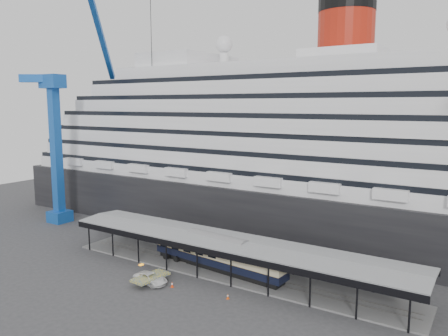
{
  "coord_description": "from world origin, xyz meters",
  "views": [
    {
      "loc": [
        33.01,
        -48.21,
        25.06
      ],
      "look_at": [
        -2.75,
        8.0,
        15.36
      ],
      "focal_mm": 35.0,
      "sensor_mm": 36.0,
      "label": 1
    }
  ],
  "objects": [
    {
      "name": "pullman_carriage",
      "position": [
        -2.03,
        5.0,
        2.77
      ],
      "size": [
        23.55,
        5.21,
        22.94
      ],
      "rotation": [
        0.0,
        0.0,
        -0.09
      ],
      "color": "black",
      "rests_on": "ground"
    },
    {
      "name": "traffic_cone_mid",
      "position": [
        -3.87,
        -3.64,
        0.4
      ],
      "size": [
        0.46,
        0.46,
        0.81
      ],
      "rotation": [
        0.0,
        0.0,
        -0.12
      ],
      "color": "#F03B0D",
      "rests_on": "ground"
    },
    {
      "name": "ground",
      "position": [
        0.0,
        0.0,
        0.0
      ],
      "size": [
        200.0,
        200.0,
        0.0
      ],
      "primitive_type": "plane",
      "color": "#343437",
      "rests_on": "ground"
    },
    {
      "name": "platform_canopy",
      "position": [
        0.0,
        5.0,
        2.36
      ],
      "size": [
        56.0,
        9.18,
        5.3
      ],
      "color": "slate",
      "rests_on": "ground"
    },
    {
      "name": "port_truck",
      "position": [
        -7.26,
        -4.24,
        0.74
      ],
      "size": [
        5.57,
        3.04,
        1.48
      ],
      "primitive_type": "imported",
      "rotation": [
        0.0,
        0.0,
        1.46
      ],
      "color": "silver",
      "rests_on": "ground"
    },
    {
      "name": "traffic_cone_right",
      "position": [
        4.59,
        -2.62,
        0.36
      ],
      "size": [
        0.39,
        0.39,
        0.73
      ],
      "rotation": [
        0.0,
        0.0,
        0.04
      ],
      "color": "#D84A0C",
      "rests_on": "ground"
    },
    {
      "name": "crane_blue",
      "position": [
        -45.11,
        10.62,
        19.96
      ],
      "size": [
        22.63,
        19.19,
        47.6
      ],
      "color": "#1650A9",
      "rests_on": "ground"
    },
    {
      "name": "cruise_ship",
      "position": [
        0.05,
        32.0,
        18.35
      ],
      "size": [
        130.0,
        30.0,
        43.9
      ],
      "color": "black",
      "rests_on": "ground"
    },
    {
      "name": "traffic_cone_left",
      "position": [
        -7.91,
        -1.72,
        0.33
      ],
      "size": [
        0.38,
        0.38,
        0.66
      ],
      "rotation": [
        0.0,
        0.0,
        -0.13
      ],
      "color": "orange",
      "rests_on": "ground"
    }
  ]
}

